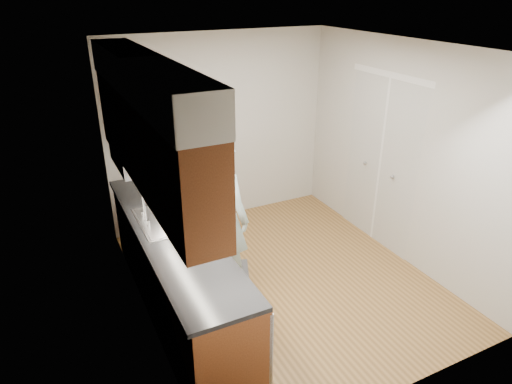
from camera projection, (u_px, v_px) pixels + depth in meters
floor at (283, 279)px, 5.10m from camera, size 3.50×3.50×0.00m
ceiling at (290, 47)px, 4.06m from camera, size 3.50×3.50×0.00m
wall_left at (137, 205)px, 3.97m from camera, size 0.02×3.50×2.50m
wall_right at (401, 153)px, 5.18m from camera, size 0.02×3.50×2.50m
wall_back at (220, 130)px, 6.00m from camera, size 3.00×0.02×2.50m
counter at (177, 270)px, 4.41m from camera, size 0.64×2.80×1.30m
upper_cabinets at (147, 124)px, 3.79m from camera, size 0.47×2.80×1.21m
closet_door at (380, 164)px, 5.52m from camera, size 0.02×1.22×2.05m
floor_mat at (225, 285)px, 4.99m from camera, size 0.86×1.08×0.02m
person at (222, 207)px, 4.60m from camera, size 0.74×0.80×1.88m
soap_bottle_a at (159, 188)px, 4.74m from camera, size 0.12×0.12×0.26m
soap_bottle_b at (153, 190)px, 4.77m from camera, size 0.12×0.12×0.20m
soda_can at (165, 196)px, 4.71m from camera, size 0.09×0.09×0.13m
steel_can at (164, 190)px, 4.85m from camera, size 0.09×0.09×0.13m
dish_rack at (202, 238)px, 4.02m from camera, size 0.38×0.33×0.05m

